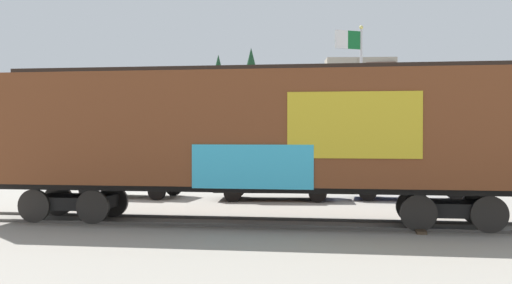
% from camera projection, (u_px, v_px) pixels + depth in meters
% --- Properties ---
extents(ground_plane, '(260.00, 260.00, 0.00)m').
position_uv_depth(ground_plane, '(270.00, 224.00, 16.91)').
color(ground_plane, gray).
extents(track, '(59.97, 5.42, 0.08)m').
position_uv_depth(track, '(228.00, 222.00, 17.05)').
color(track, '#4C4742').
rests_on(track, ground_plane).
extents(freight_car, '(14.84, 3.92, 4.30)m').
position_uv_depth(freight_car, '(254.00, 132.00, 16.91)').
color(freight_car, brown).
rests_on(freight_car, ground_plane).
extents(flagpole, '(1.29, 0.71, 7.32)m').
position_uv_depth(flagpole, '(356.00, 83.00, 28.05)').
color(flagpole, silver).
rests_on(flagpole, ground_plane).
extents(hillside, '(159.55, 30.03, 14.39)m').
position_uv_depth(hillside, '(302.00, 117.00, 95.74)').
color(hillside, gray).
rests_on(hillside, ground_plane).
extents(parked_car_white, '(4.36, 2.42, 1.82)m').
position_uv_depth(parked_car_white, '(129.00, 174.00, 24.07)').
color(parked_car_white, silver).
rests_on(parked_car_white, ground_plane).
extents(parked_car_black, '(4.49, 2.11, 1.59)m').
position_uv_depth(parked_car_black, '(274.00, 177.00, 23.07)').
color(parked_car_black, black).
rests_on(parked_car_black, ground_plane).
extents(parked_car_blue, '(4.79, 2.32, 1.71)m').
position_uv_depth(parked_car_blue, '(411.00, 176.00, 23.05)').
color(parked_car_blue, navy).
rests_on(parked_car_blue, ground_plane).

